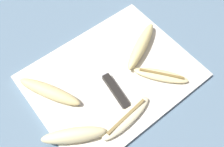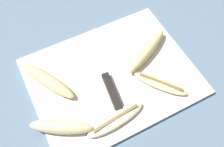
{
  "view_description": "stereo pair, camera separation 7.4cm",
  "coord_description": "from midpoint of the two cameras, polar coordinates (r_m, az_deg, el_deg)",
  "views": [
    {
      "loc": [
        -0.23,
        -0.29,
        0.66
      ],
      "look_at": [
        0.0,
        0.0,
        0.02
      ],
      "focal_mm": 42.0,
      "sensor_mm": 36.0,
      "label": 1
    },
    {
      "loc": [
        -0.17,
        -0.33,
        0.66
      ],
      "look_at": [
        0.0,
        0.0,
        0.02
      ],
      "focal_mm": 42.0,
      "sensor_mm": 36.0,
      "label": 2
    }
  ],
  "objects": [
    {
      "name": "cutting_board",
      "position": [
        0.75,
        -2.8,
        -0.86
      ],
      "size": [
        0.46,
        0.35,
        0.01
      ],
      "color": "silver",
      "rests_on": "ground_plane"
    },
    {
      "name": "knife",
      "position": [
        0.72,
        -3.01,
        -2.81
      ],
      "size": [
        0.05,
        0.26,
        0.02
      ],
      "rotation": [
        0.0,
        0.0,
        -0.13
      ],
      "color": "black",
      "rests_on": "cutting_board"
    },
    {
      "name": "banana_mellow_near",
      "position": [
        0.74,
        7.84,
        -0.66
      ],
      "size": [
        0.12,
        0.14,
        0.02
      ],
      "rotation": [
        0.0,
        0.0,
        3.81
      ],
      "color": "beige",
      "rests_on": "cutting_board"
    },
    {
      "name": "ground_plane",
      "position": [
        0.75,
        -2.78,
        -1.09
      ],
      "size": [
        4.0,
        4.0,
        0.0
      ],
      "primitive_type": "plane",
      "color": "slate"
    },
    {
      "name": "banana_golden_short",
      "position": [
        0.78,
        3.65,
        5.85
      ],
      "size": [
        0.18,
        0.11,
        0.04
      ],
      "rotation": [
        0.0,
        0.0,
        5.18
      ],
      "color": "#EDD689",
      "rests_on": "cutting_board"
    },
    {
      "name": "banana_pale_long",
      "position": [
        0.68,
        -0.07,
        -9.9
      ],
      "size": [
        0.17,
        0.06,
        0.02
      ],
      "rotation": [
        0.0,
        0.0,
        4.81
      ],
      "color": "beige",
      "rests_on": "cutting_board"
    },
    {
      "name": "banana_soft_right",
      "position": [
        0.67,
        -11.5,
        -13.32
      ],
      "size": [
        0.16,
        0.11,
        0.04
      ],
      "rotation": [
        0.0,
        0.0,
        1.04
      ],
      "color": "beige",
      "rests_on": "cutting_board"
    },
    {
      "name": "banana_spotted_left",
      "position": [
        0.73,
        -16.34,
        -4.04
      ],
      "size": [
        0.12,
        0.18,
        0.03
      ],
      "rotation": [
        0.0,
        0.0,
        3.64
      ],
      "color": "#DBC684",
      "rests_on": "cutting_board"
    }
  ]
}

